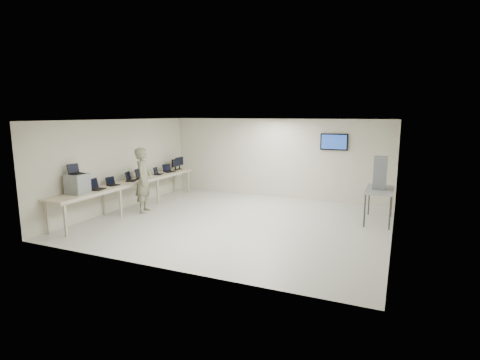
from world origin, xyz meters
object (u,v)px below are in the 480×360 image
at_px(workbench, 132,183).
at_px(side_table, 380,191).
at_px(equipment_box, 78,184).
at_px(soldier, 144,180).

bearing_deg(workbench, side_table, 12.39).
relative_size(workbench, equipment_box, 11.51).
bearing_deg(soldier, workbench, 55.87).
xyz_separation_m(equipment_box, side_table, (7.25, 3.65, -0.30)).
distance_m(equipment_box, side_table, 8.12).
distance_m(equipment_box, soldier, 2.05).
bearing_deg(soldier, side_table, -96.83).
bearing_deg(side_table, equipment_box, -153.27).
distance_m(workbench, side_table, 7.36).
height_order(workbench, soldier, soldier).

